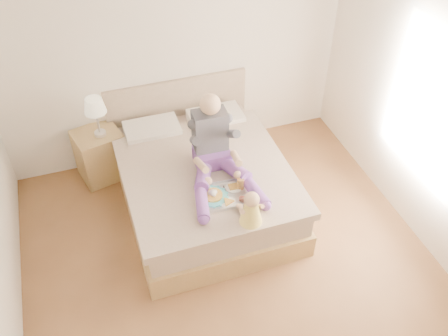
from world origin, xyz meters
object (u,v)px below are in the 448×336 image
object	(u,v)px
adult	(215,152)
tray	(223,194)
bed	(202,179)
baby	(251,210)
nightstand	(100,155)

from	to	relation	value
adult	tray	bearing A→B (deg)	-95.27
bed	baby	bearing A→B (deg)	-79.52
tray	baby	xyz separation A→B (m)	(0.14, -0.39, 0.11)
nightstand	tray	bearing A→B (deg)	-67.12
tray	nightstand	bearing A→B (deg)	130.50
bed	nightstand	size ratio (longest dim) A/B	3.55
bed	nightstand	bearing A→B (deg)	141.48
nightstand	tray	world-z (taller)	tray
tray	adult	bearing A→B (deg)	86.57
nightstand	adult	size ratio (longest dim) A/B	0.60
baby	nightstand	bearing A→B (deg)	120.47
bed	baby	xyz separation A→B (m)	(0.18, -0.99, 0.44)
nightstand	adult	distance (m)	1.59
nightstand	adult	xyz separation A→B (m)	(1.09, -1.01, 0.55)
baby	tray	bearing A→B (deg)	106.74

